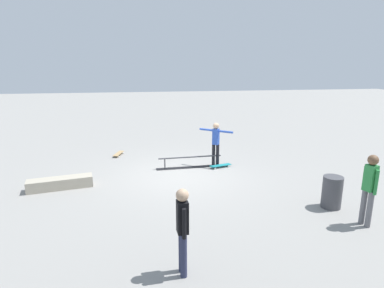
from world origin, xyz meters
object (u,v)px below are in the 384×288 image
at_px(grind_rail, 190,163).
at_px(skater_main, 216,141).
at_px(bystander_black_shirt, 183,227).
at_px(bystander_green_shirt, 369,186).
at_px(skate_ledge, 60,183).
at_px(trash_bin, 332,192).
at_px(loose_skateboard_natural, 119,154).
at_px(skateboard_main, 221,165).

height_order(grind_rail, skater_main, skater_main).
relative_size(bystander_black_shirt, bystander_green_shirt, 0.96).
height_order(skate_ledge, skater_main, skater_main).
bearing_deg(skater_main, trash_bin, -22.69).
xyz_separation_m(bystander_green_shirt, trash_bin, (0.25, -1.01, -0.55)).
bearing_deg(skate_ledge, loose_skateboard_natural, -113.92).
xyz_separation_m(grind_rail, skateboard_main, (-1.09, 0.16, -0.11)).
bearing_deg(grind_rail, skate_ledge, 15.70).
distance_m(bystander_green_shirt, trash_bin, 1.18).
bearing_deg(bystander_black_shirt, skater_main, -21.74).
relative_size(skateboard_main, bystander_green_shirt, 0.48).
height_order(skater_main, loose_skateboard_natural, skater_main).
xyz_separation_m(bystander_black_shirt, bystander_green_shirt, (-4.42, -1.16, 0.04)).
bearing_deg(grind_rail, bystander_green_shirt, 122.76).
relative_size(grind_rail, trash_bin, 2.88).
bearing_deg(loose_skateboard_natural, skater_main, 78.82).
bearing_deg(trash_bin, skateboard_main, -59.87).
xyz_separation_m(skate_ledge, loose_skateboard_natural, (-1.48, -3.35, -0.09)).
distance_m(bystander_black_shirt, loose_skateboard_natural, 8.14).
xyz_separation_m(skate_ledge, bystander_green_shirt, (-7.58, 3.41, 0.80)).
bearing_deg(trash_bin, bystander_green_shirt, 103.62).
distance_m(skateboard_main, bystander_black_shirt, 6.22).
bearing_deg(bystander_green_shirt, skateboard_main, -166.76).
height_order(grind_rail, trash_bin, trash_bin).
relative_size(skater_main, bystander_green_shirt, 0.93).
xyz_separation_m(loose_skateboard_natural, trash_bin, (-5.85, 5.74, 0.35)).
height_order(bystander_black_shirt, loose_skateboard_natural, bystander_black_shirt).
relative_size(bystander_black_shirt, loose_skateboard_natural, 1.99).
distance_m(skateboard_main, bystander_green_shirt, 5.28).
relative_size(loose_skateboard_natural, trash_bin, 0.97).
height_order(skate_ledge, bystander_black_shirt, bystander_black_shirt).
xyz_separation_m(bystander_black_shirt, trash_bin, (-4.17, -2.18, -0.51)).
distance_m(skater_main, trash_bin, 4.49).
relative_size(bystander_green_shirt, trash_bin, 2.03).
height_order(skater_main, skateboard_main, skater_main).
xyz_separation_m(skateboard_main, loose_skateboard_natural, (3.74, -2.11, 0.00)).
height_order(bystander_green_shirt, trash_bin, bystander_green_shirt).
bearing_deg(skater_main, skateboard_main, -21.14).
xyz_separation_m(skater_main, skateboard_main, (-0.14, 0.23, -0.85)).
bearing_deg(grind_rail, skateboard_main, 168.89).
bearing_deg(skateboard_main, bystander_black_shirt, -125.48).
height_order(skate_ledge, bystander_green_shirt, bystander_green_shirt).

